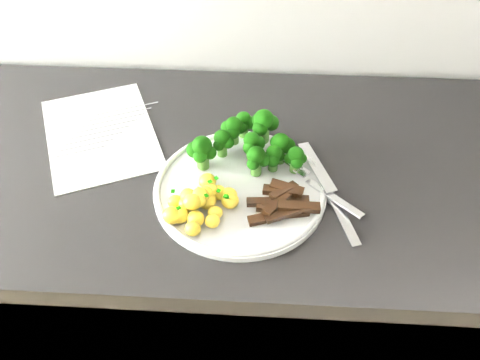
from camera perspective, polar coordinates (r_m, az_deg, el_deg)
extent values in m
cube|color=black|center=(1.32, -4.18, -12.28)|extent=(2.44, 0.61, 0.92)
cube|color=white|center=(1.06, -15.60, 5.15)|extent=(0.31, 0.35, 0.00)
cube|color=slate|center=(1.11, -12.82, 7.93)|extent=(0.13, 0.06, 0.00)
cube|color=slate|center=(1.10, -13.48, 7.29)|extent=(0.12, 0.06, 0.00)
cube|color=slate|center=(1.09, -14.15, 6.63)|extent=(0.12, 0.05, 0.00)
cube|color=slate|center=(1.07, -14.84, 5.95)|extent=(0.12, 0.05, 0.00)
cube|color=slate|center=(1.06, -15.54, 5.26)|extent=(0.11, 0.05, 0.00)
cube|color=slate|center=(1.05, -16.26, 4.56)|extent=(0.11, 0.05, 0.00)
cube|color=slate|center=(1.04, -16.99, 3.83)|extent=(0.10, 0.05, 0.00)
cube|color=slate|center=(1.03, -17.74, 3.09)|extent=(0.10, 0.04, 0.00)
cylinder|color=silver|center=(0.90, 0.00, -1.09)|extent=(0.31, 0.31, 0.01)
torus|color=silver|center=(0.90, 0.00, -0.80)|extent=(0.31, 0.31, 0.01)
cylinder|color=#366520|center=(0.93, 1.31, 3.19)|extent=(0.02, 0.02, 0.03)
sphere|color=black|center=(0.92, 2.06, 4.21)|extent=(0.03, 0.03, 0.03)
sphere|color=black|center=(0.92, 1.11, 4.54)|extent=(0.02, 0.02, 0.02)
sphere|color=black|center=(0.91, 1.09, 3.68)|extent=(0.02, 0.02, 0.02)
sphere|color=black|center=(0.91, 1.34, 4.56)|extent=(0.03, 0.03, 0.03)
cylinder|color=#366520|center=(0.94, 4.53, 2.82)|extent=(0.02, 0.02, 0.03)
sphere|color=black|center=(0.92, 5.41, 3.90)|extent=(0.03, 0.03, 0.03)
sphere|color=black|center=(0.93, 4.23, 4.32)|extent=(0.03, 0.03, 0.03)
sphere|color=black|center=(0.91, 4.15, 3.38)|extent=(0.02, 0.02, 0.02)
sphere|color=black|center=(0.92, 4.64, 4.32)|extent=(0.03, 0.03, 0.03)
cylinder|color=#366520|center=(0.95, -2.04, 3.50)|extent=(0.02, 0.02, 0.03)
sphere|color=black|center=(0.93, -1.37, 4.30)|extent=(0.02, 0.02, 0.02)
sphere|color=black|center=(0.94, -2.28, 4.85)|extent=(0.02, 0.02, 0.02)
sphere|color=black|center=(0.93, -2.44, 3.97)|extent=(0.02, 0.02, 0.02)
sphere|color=black|center=(0.93, -2.08, 4.84)|extent=(0.03, 0.03, 0.03)
cylinder|color=#366520|center=(0.96, 2.65, 5.24)|extent=(0.02, 0.02, 0.03)
sphere|color=black|center=(0.95, 3.56, 6.51)|extent=(0.03, 0.03, 0.03)
sphere|color=black|center=(0.96, 2.19, 6.82)|extent=(0.03, 0.03, 0.03)
sphere|color=black|center=(0.94, 2.30, 5.90)|extent=(0.03, 0.03, 0.03)
sphere|color=black|center=(0.94, 2.73, 6.93)|extent=(0.04, 0.04, 0.04)
cylinder|color=#366520|center=(0.96, -0.72, 4.93)|extent=(0.02, 0.02, 0.03)
sphere|color=black|center=(0.95, -0.02, 5.95)|extent=(0.02, 0.02, 0.02)
sphere|color=black|center=(0.96, -0.63, 6.33)|extent=(0.03, 0.03, 0.03)
sphere|color=black|center=(0.95, -1.43, 6.00)|extent=(0.03, 0.03, 0.03)
sphere|color=black|center=(0.94, -0.78, 5.41)|extent=(0.02, 0.02, 0.02)
sphere|color=black|center=(0.94, -0.73, 6.30)|extent=(0.03, 0.03, 0.03)
cylinder|color=#366520|center=(0.92, 6.25, 1.62)|extent=(0.02, 0.02, 0.02)
sphere|color=black|center=(0.91, 7.05, 2.44)|extent=(0.02, 0.02, 0.02)
sphere|color=black|center=(0.92, 6.49, 2.99)|extent=(0.02, 0.02, 0.02)
sphere|color=black|center=(0.91, 5.64, 2.47)|extent=(0.02, 0.02, 0.02)
sphere|color=black|center=(0.90, 6.50, 2.02)|extent=(0.02, 0.02, 0.02)
sphere|color=black|center=(0.90, 6.39, 2.92)|extent=(0.03, 0.03, 0.03)
cylinder|color=#366520|center=(0.93, -4.23, 2.25)|extent=(0.02, 0.02, 0.03)
sphere|color=black|center=(0.91, -3.47, 3.12)|extent=(0.03, 0.03, 0.03)
sphere|color=black|center=(0.92, -4.35, 3.92)|extent=(0.03, 0.03, 0.03)
sphere|color=black|center=(0.91, -5.19, 3.46)|extent=(0.03, 0.03, 0.03)
sphere|color=black|center=(0.90, -4.56, 2.72)|extent=(0.02, 0.02, 0.02)
sphere|color=black|center=(0.90, -4.35, 3.89)|extent=(0.04, 0.04, 0.04)
cylinder|color=#366520|center=(0.91, 1.84, 1.40)|extent=(0.02, 0.02, 0.03)
sphere|color=black|center=(0.90, 2.66, 2.25)|extent=(0.02, 0.02, 0.02)
sphere|color=black|center=(0.90, 1.69, 2.97)|extent=(0.03, 0.03, 0.03)
sphere|color=black|center=(0.89, 1.50, 1.86)|extent=(0.02, 0.02, 0.02)
sphere|color=black|center=(0.89, 1.89, 2.86)|extent=(0.03, 0.03, 0.03)
cylinder|color=#366520|center=(0.92, 3.78, 1.81)|extent=(0.02, 0.02, 0.02)
sphere|color=black|center=(0.91, 4.51, 2.75)|extent=(0.02, 0.02, 0.02)
sphere|color=black|center=(0.92, 3.75, 3.15)|extent=(0.02, 0.02, 0.02)
sphere|color=black|center=(0.91, 3.12, 2.64)|extent=(0.02, 0.02, 0.02)
sphere|color=black|center=(0.90, 3.72, 2.25)|extent=(0.03, 0.03, 0.03)
sphere|color=black|center=(0.90, 3.86, 3.10)|extent=(0.03, 0.03, 0.03)
cylinder|color=#366520|center=(0.99, 0.39, 5.67)|extent=(0.02, 0.02, 0.03)
sphere|color=black|center=(0.98, 1.06, 6.52)|extent=(0.03, 0.03, 0.03)
sphere|color=black|center=(0.99, 0.41, 7.00)|extent=(0.03, 0.03, 0.03)
sphere|color=black|center=(0.98, -0.26, 6.41)|extent=(0.02, 0.02, 0.02)
sphere|color=black|center=(0.97, 0.29, 6.12)|extent=(0.02, 0.02, 0.02)
sphere|color=black|center=(0.97, 0.40, 6.96)|extent=(0.03, 0.03, 0.03)
ellipsoid|color=#FDE147|center=(0.86, -3.76, -2.50)|extent=(0.03, 0.03, 0.03)
ellipsoid|color=#FDE147|center=(0.86, -3.69, -2.31)|extent=(0.03, 0.03, 0.03)
ellipsoid|color=#FDE147|center=(0.87, -5.34, -2.21)|extent=(0.03, 0.03, 0.02)
ellipsoid|color=#FDE147|center=(0.86, -7.35, -2.50)|extent=(0.03, 0.02, 0.03)
ellipsoid|color=#FDE147|center=(0.83, -3.16, -4.67)|extent=(0.03, 0.03, 0.02)
ellipsoid|color=#FDE147|center=(0.83, -5.05, -4.43)|extent=(0.03, 0.03, 0.03)
ellipsoid|color=#FDE147|center=(0.86, -6.20, -2.75)|extent=(0.03, 0.03, 0.03)
ellipsoid|color=#FDE147|center=(0.84, -6.81, -4.18)|extent=(0.03, 0.03, 0.02)
ellipsoid|color=#FDE147|center=(0.84, -2.84, -3.72)|extent=(0.03, 0.02, 0.02)
ellipsoid|color=#FDE147|center=(0.84, -6.81, -3.95)|extent=(0.03, 0.03, 0.03)
ellipsoid|color=#FDE147|center=(0.89, -3.73, -0.11)|extent=(0.03, 0.03, 0.03)
ellipsoid|color=#FDE147|center=(0.86, -1.13, -2.35)|extent=(0.03, 0.03, 0.03)
ellipsoid|color=#FDE147|center=(0.87, -2.51, -1.44)|extent=(0.03, 0.03, 0.03)
ellipsoid|color=#FDE147|center=(0.84, -4.68, -2.33)|extent=(0.03, 0.03, 0.02)
ellipsoid|color=#FDE147|center=(0.87, -1.31, -1.74)|extent=(0.03, 0.03, 0.03)
ellipsoid|color=#FDE147|center=(0.84, -5.42, -2.50)|extent=(0.03, 0.03, 0.03)
ellipsoid|color=#FDE147|center=(0.85, -4.50, -1.74)|extent=(0.03, 0.03, 0.03)
ellipsoid|color=#FDE147|center=(0.86, -3.40, -1.05)|extent=(0.03, 0.02, 0.02)
ellipsoid|color=#FDE147|center=(0.85, -4.37, -1.71)|extent=(0.03, 0.03, 0.02)
ellipsoid|color=#FDE147|center=(0.82, -5.38, -5.54)|extent=(0.03, 0.03, 0.02)
ellipsoid|color=#FDE147|center=(0.84, -7.75, -4.02)|extent=(0.03, 0.03, 0.03)
ellipsoid|color=#FDE147|center=(0.85, -3.89, -1.45)|extent=(0.03, 0.02, 0.02)
ellipsoid|color=#FDE147|center=(0.85, -5.96, -1.73)|extent=(0.03, 0.03, 0.02)
cube|color=#0A6300|center=(0.83, -5.69, -2.43)|extent=(0.01, 0.01, 0.00)
cube|color=#0A6300|center=(0.85, -2.45, -1.22)|extent=(0.01, 0.01, 0.00)
cube|color=#0A6300|center=(0.86, -4.69, -1.00)|extent=(0.01, 0.01, 0.00)
cube|color=#0A6300|center=(0.84, -7.64, -1.27)|extent=(0.01, 0.01, 0.00)
cube|color=#0A6300|center=(0.84, -4.44, -1.70)|extent=(0.01, 0.01, 0.00)
cube|color=#0A6300|center=(0.84, -4.25, -1.27)|extent=(0.01, 0.01, 0.00)
cube|color=#0A6300|center=(0.84, -1.67, -1.83)|extent=(0.01, 0.01, 0.00)
cube|color=#0A6300|center=(0.86, -3.44, -0.18)|extent=(0.01, 0.01, 0.00)
cube|color=#0A6300|center=(0.85, -3.92, -1.21)|extent=(0.01, 0.01, 0.00)
cube|color=#0A6300|center=(0.83, -3.85, -1.77)|extent=(0.01, 0.01, 0.00)
cube|color=#0A6300|center=(0.84, -5.58, -1.55)|extent=(0.01, 0.01, 0.00)
cube|color=#0A6300|center=(0.84, -1.48, -1.95)|extent=(0.01, 0.01, 0.00)
cube|color=#0A6300|center=(0.87, -2.71, 0.22)|extent=(0.01, 0.01, 0.00)
cube|color=#0A6300|center=(0.82, -6.99, -3.17)|extent=(0.01, 0.01, 0.00)
cube|color=black|center=(0.86, 4.29, -3.08)|extent=(0.06, 0.02, 0.01)
cube|color=black|center=(0.85, 5.64, -3.82)|extent=(0.07, 0.03, 0.01)
cube|color=black|center=(0.87, 3.18, -2.51)|extent=(0.07, 0.02, 0.01)
cube|color=black|center=(0.87, 5.69, -2.17)|extent=(0.07, 0.02, 0.02)
cube|color=black|center=(0.84, 2.73, -4.37)|extent=(0.06, 0.03, 0.01)
cube|color=black|center=(0.86, 4.29, -3.27)|extent=(0.07, 0.02, 0.01)
cube|color=black|center=(0.88, 5.35, -0.95)|extent=(0.06, 0.03, 0.02)
cube|color=black|center=(0.84, 4.93, -3.94)|extent=(0.06, 0.04, 0.01)
cube|color=black|center=(0.87, 4.65, -1.24)|extent=(0.06, 0.02, 0.01)
cube|color=black|center=(0.87, 5.03, -1.22)|extent=(0.05, 0.05, 0.01)
cube|color=black|center=(0.86, 4.32, -2.59)|extent=(0.06, 0.06, 0.01)
cube|color=black|center=(0.85, 6.69, -3.05)|extent=(0.07, 0.02, 0.02)
cube|color=silver|center=(0.88, 10.65, -2.02)|extent=(0.10, 0.10, 0.02)
cube|color=silver|center=(0.92, 7.06, 0.95)|extent=(0.03, 0.03, 0.01)
cylinder|color=silver|center=(0.93, 6.23, 2.07)|extent=(0.03, 0.03, 0.00)
cylinder|color=silver|center=(0.93, 6.02, 1.94)|extent=(0.03, 0.03, 0.00)
cylinder|color=silver|center=(0.93, 5.81, 1.81)|extent=(0.03, 0.03, 0.00)
cylinder|color=silver|center=(0.92, 5.60, 1.68)|extent=(0.03, 0.03, 0.00)
cube|color=silver|center=(0.94, 8.72, 1.53)|extent=(0.07, 0.15, 0.01)
cube|color=silver|center=(0.87, 11.53, -4.32)|extent=(0.05, 0.12, 0.02)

